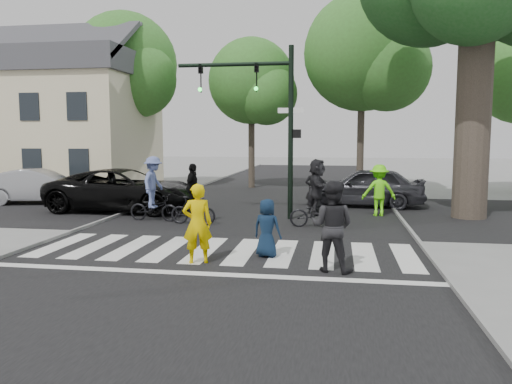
# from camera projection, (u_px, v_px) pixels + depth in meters

# --- Properties ---
(ground) EXTENTS (120.00, 120.00, 0.00)m
(ground) POSITION_uv_depth(u_px,v_px,m) (215.00, 260.00, 11.73)
(ground) COLOR gray
(ground) RESTS_ON ground
(road_stem) EXTENTS (10.00, 70.00, 0.01)m
(road_stem) POSITION_uv_depth(u_px,v_px,m) (251.00, 224.00, 16.63)
(road_stem) COLOR black
(road_stem) RESTS_ON ground
(road_cross) EXTENTS (70.00, 10.00, 0.01)m
(road_cross) POSITION_uv_depth(u_px,v_px,m) (264.00, 211.00, 19.58)
(road_cross) COLOR black
(road_cross) RESTS_ON ground
(curb_left) EXTENTS (0.10, 70.00, 0.10)m
(curb_left) POSITION_uv_depth(u_px,v_px,m) (109.00, 218.00, 17.44)
(curb_left) COLOR gray
(curb_left) RESTS_ON ground
(curb_right) EXTENTS (0.10, 70.00, 0.10)m
(curb_right) POSITION_uv_depth(u_px,v_px,m) (407.00, 227.00, 15.82)
(curb_right) COLOR gray
(curb_right) RESTS_ON ground
(crosswalk) EXTENTS (10.00, 3.85, 0.01)m
(crosswalk) POSITION_uv_depth(u_px,v_px,m) (221.00, 253.00, 12.38)
(crosswalk) COLOR silver
(crosswalk) RESTS_ON ground
(traffic_signal) EXTENTS (4.45, 0.29, 6.00)m
(traffic_signal) POSITION_uv_depth(u_px,v_px,m) (267.00, 108.00, 17.33)
(traffic_signal) COLOR black
(traffic_signal) RESTS_ON ground
(bg_tree_0) EXTENTS (5.46, 5.20, 8.97)m
(bg_tree_0) POSITION_uv_depth(u_px,v_px,m) (50.00, 81.00, 28.94)
(bg_tree_0) COLOR brown
(bg_tree_0) RESTS_ON ground
(bg_tree_1) EXTENTS (6.09, 5.80, 9.80)m
(bg_tree_1) POSITION_uv_depth(u_px,v_px,m) (128.00, 69.00, 27.57)
(bg_tree_1) COLOR brown
(bg_tree_1) RESTS_ON ground
(bg_tree_2) EXTENTS (5.04, 4.80, 8.40)m
(bg_tree_2) POSITION_uv_depth(u_px,v_px,m) (255.00, 85.00, 27.68)
(bg_tree_2) COLOR brown
(bg_tree_2) RESTS_ON ground
(bg_tree_3) EXTENTS (6.30, 6.00, 10.20)m
(bg_tree_3) POSITION_uv_depth(u_px,v_px,m) (369.00, 57.00, 25.26)
(bg_tree_3) COLOR brown
(bg_tree_3) RESTS_ON ground
(house) EXTENTS (8.40, 8.10, 8.82)m
(house) POSITION_uv_depth(u_px,v_px,m) (69.00, 120.00, 26.86)
(house) COLOR beige
(house) RESTS_ON ground
(pedestrian_woman) EXTENTS (0.77, 0.63, 1.84)m
(pedestrian_woman) POSITION_uv_depth(u_px,v_px,m) (197.00, 224.00, 11.37)
(pedestrian_woman) COLOR #F2CC00
(pedestrian_woman) RESTS_ON ground
(pedestrian_child) EXTENTS (0.79, 0.62, 1.42)m
(pedestrian_child) POSITION_uv_depth(u_px,v_px,m) (267.00, 228.00, 11.98)
(pedestrian_child) COLOR #0E2037
(pedestrian_child) RESTS_ON ground
(pedestrian_adult) EXTENTS (1.12, 0.98, 1.97)m
(pedestrian_adult) POSITION_uv_depth(u_px,v_px,m) (332.00, 226.00, 10.67)
(pedestrian_adult) COLOR black
(pedestrian_adult) RESTS_ON ground
(cyclist_left) EXTENTS (1.80, 1.19, 2.23)m
(cyclist_left) POSITION_uv_depth(u_px,v_px,m) (154.00, 193.00, 17.12)
(cyclist_left) COLOR black
(cyclist_left) RESTS_ON ground
(cyclist_mid) EXTENTS (1.57, 0.96, 2.02)m
(cyclist_mid) POSITION_uv_depth(u_px,v_px,m) (193.00, 200.00, 16.46)
(cyclist_mid) COLOR black
(cyclist_mid) RESTS_ON ground
(cyclist_right) EXTENTS (1.73, 1.62, 2.20)m
(cyclist_right) POSITION_uv_depth(u_px,v_px,m) (317.00, 197.00, 15.87)
(cyclist_right) COLOR black
(cyclist_right) RESTS_ON ground
(car_suv) EXTENTS (6.04, 2.89, 1.66)m
(car_suv) POSITION_uv_depth(u_px,v_px,m) (125.00, 190.00, 19.41)
(car_suv) COLOR black
(car_suv) RESTS_ON ground
(car_silver) EXTENTS (4.82, 2.64, 1.51)m
(car_silver) POSITION_uv_depth(u_px,v_px,m) (39.00, 186.00, 21.71)
(car_silver) COLOR #A2A3A8
(car_silver) RESTS_ON ground
(car_grey) EXTENTS (4.95, 2.25, 1.65)m
(car_grey) POSITION_uv_depth(u_px,v_px,m) (365.00, 187.00, 20.73)
(car_grey) COLOR #2E2E34
(car_grey) RESTS_ON ground
(bystander_hivis) EXTENTS (1.29, 0.84, 1.89)m
(bystander_hivis) POSITION_uv_depth(u_px,v_px,m) (379.00, 190.00, 18.21)
(bystander_hivis) COLOR #6CFF14
(bystander_hivis) RESTS_ON ground
(bystander_dark) EXTENTS (0.70, 0.49, 1.82)m
(bystander_dark) POSITION_uv_depth(u_px,v_px,m) (314.00, 190.00, 18.71)
(bystander_dark) COLOR black
(bystander_dark) RESTS_ON ground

